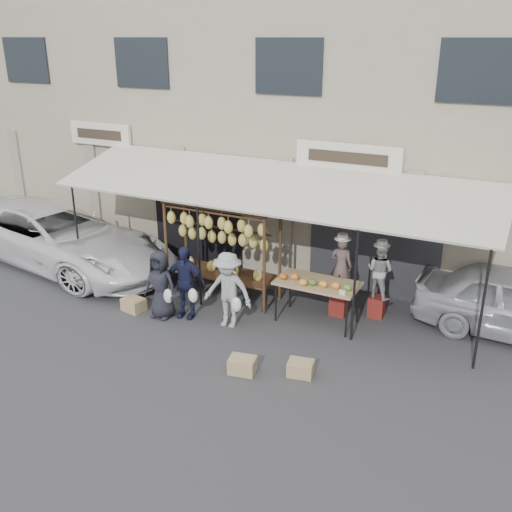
# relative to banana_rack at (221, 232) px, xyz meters

# --- Properties ---
(ground_plane) EXTENTS (90.00, 90.00, 0.00)m
(ground_plane) POSITION_rel_banana_rack_xyz_m (0.80, -1.75, -1.57)
(ground_plane) COLOR #2D2D30
(shophouse) EXTENTS (24.00, 6.15, 7.30)m
(shophouse) POSITION_rel_banana_rack_xyz_m (0.80, 4.75, 2.08)
(shophouse) COLOR tan
(shophouse) RESTS_ON ground_plane
(awning) EXTENTS (10.00, 2.35, 2.92)m
(awning) POSITION_rel_banana_rack_xyz_m (0.81, 0.53, 1.00)
(awning) COLOR beige
(awning) RESTS_ON ground_plane
(banana_rack) EXTENTS (2.60, 0.90, 2.24)m
(banana_rack) POSITION_rel_banana_rack_xyz_m (0.00, 0.00, 0.00)
(banana_rack) COLOR #442E18
(banana_rack) RESTS_ON ground_plane
(produce_table) EXTENTS (1.70, 0.90, 1.04)m
(produce_table) POSITION_rel_banana_rack_xyz_m (2.39, -0.22, -0.70)
(produce_table) COLOR tan
(produce_table) RESTS_ON ground_plane
(vendor_left) EXTENTS (0.48, 0.33, 1.27)m
(vendor_left) POSITION_rel_banana_rack_xyz_m (2.71, 0.35, -0.45)
(vendor_left) COLOR brown
(vendor_left) RESTS_ON stool_left
(vendor_right) EXTENTS (0.68, 0.59, 1.20)m
(vendor_right) POSITION_rel_banana_rack_xyz_m (3.46, 0.63, -0.52)
(vendor_right) COLOR #9C9C9C
(vendor_right) RESTS_ON stool_right
(customer_left) EXTENTS (0.73, 0.48, 1.48)m
(customer_left) POSITION_rel_banana_rack_xyz_m (-0.62, -1.47, -0.83)
(customer_left) COLOR black
(customer_left) RESTS_ON ground_plane
(customer_mid) EXTENTS (0.97, 0.51, 1.58)m
(customer_mid) POSITION_rel_banana_rack_xyz_m (-0.18, -1.22, -0.78)
(customer_mid) COLOR #191C3C
(customer_mid) RESTS_ON ground_plane
(customer_right) EXTENTS (1.08, 0.68, 1.61)m
(customer_right) POSITION_rel_banana_rack_xyz_m (0.84, -1.18, -0.77)
(customer_right) COLOR #949496
(customer_right) RESTS_ON ground_plane
(stool_left) EXTENTS (0.41, 0.41, 0.48)m
(stool_left) POSITION_rel_banana_rack_xyz_m (2.71, 0.35, -1.33)
(stool_left) COLOR maroon
(stool_left) RESTS_ON ground_plane
(stool_right) EXTENTS (0.36, 0.36, 0.45)m
(stool_right) POSITION_rel_banana_rack_xyz_m (3.46, 0.63, -1.34)
(stool_right) COLOR maroon
(stool_right) RESTS_ON ground_plane
(crate_near_a) EXTENTS (0.53, 0.44, 0.28)m
(crate_near_a) POSITION_rel_banana_rack_xyz_m (1.94, -2.61, -1.43)
(crate_near_a) COLOR tan
(crate_near_a) RESTS_ON ground_plane
(crate_near_b) EXTENTS (0.50, 0.42, 0.27)m
(crate_near_b) POSITION_rel_banana_rack_xyz_m (2.90, -2.22, -1.44)
(crate_near_b) COLOR tan
(crate_near_b) RESTS_ON ground_plane
(crate_far) EXTENTS (0.52, 0.43, 0.28)m
(crate_far) POSITION_rel_banana_rack_xyz_m (-1.35, -1.52, -1.43)
(crate_far) COLOR tan
(crate_far) RESTS_ON ground_plane
(van) EXTENTS (5.57, 3.18, 2.20)m
(van) POSITION_rel_banana_rack_xyz_m (-5.10, -0.08, -0.47)
(van) COLOR white
(van) RESTS_ON ground_plane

